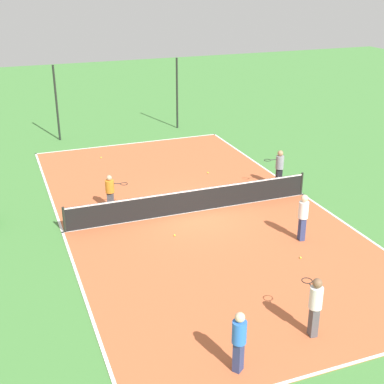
# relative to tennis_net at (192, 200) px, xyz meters

# --- Properties ---
(ground_plane) EXTENTS (80.00, 80.00, 0.00)m
(ground_plane) POSITION_rel_tennis_net_xyz_m (0.00, 0.00, -0.54)
(ground_plane) COLOR #47843D
(court_surface) EXTENTS (10.58, 20.06, 0.02)m
(court_surface) POSITION_rel_tennis_net_xyz_m (0.00, 0.00, -0.53)
(court_surface) COLOR #C66038
(court_surface) RESTS_ON ground_plane
(tennis_net) EXTENTS (10.38, 0.10, 1.03)m
(tennis_net) POSITION_rel_tennis_net_xyz_m (0.00, 0.00, 0.00)
(tennis_net) COLOR black
(tennis_net) RESTS_ON court_surface
(player_near_blue) EXTENTS (0.50, 0.50, 1.69)m
(player_near_blue) POSITION_rel_tennis_net_xyz_m (-2.27, -9.18, 0.45)
(player_near_blue) COLOR navy
(player_near_blue) RESTS_ON court_surface
(player_near_white) EXTENTS (0.41, 0.41, 1.79)m
(player_near_white) POSITION_rel_tennis_net_xyz_m (2.88, -3.72, 0.51)
(player_near_white) COLOR navy
(player_near_white) RESTS_ON court_surface
(player_far_white) EXTENTS (0.46, 0.97, 1.78)m
(player_far_white) POSITION_rel_tennis_net_xyz_m (0.22, -8.64, 0.51)
(player_far_white) COLOR #4C4C51
(player_far_white) RESTS_ON court_surface
(player_center_orange) EXTENTS (0.98, 0.69, 1.49)m
(player_center_orange) POSITION_rel_tennis_net_xyz_m (-3.03, 1.46, 0.32)
(player_center_orange) COLOR #4C4C51
(player_center_orange) RESTS_ON court_surface
(player_baseline_gray) EXTENTS (0.97, 0.46, 1.73)m
(player_baseline_gray) POSITION_rel_tennis_net_xyz_m (4.67, 1.20, 0.48)
(player_baseline_gray) COLOR black
(player_baseline_gray) RESTS_ON court_surface
(tennis_ball_right_alley) EXTENTS (0.07, 0.07, 0.07)m
(tennis_ball_right_alley) POSITION_rel_tennis_net_xyz_m (-1.38, -1.80, -0.49)
(tennis_ball_right_alley) COLOR #CCE033
(tennis_ball_right_alley) RESTS_ON court_surface
(tennis_ball_far_baseline) EXTENTS (0.07, 0.07, 0.07)m
(tennis_ball_far_baseline) POSITION_rel_tennis_net_xyz_m (-2.09, 8.04, -0.49)
(tennis_ball_far_baseline) COLOR #CCE033
(tennis_ball_far_baseline) RESTS_ON court_surface
(tennis_ball_near_net) EXTENTS (0.07, 0.07, 0.07)m
(tennis_ball_near_net) POSITION_rel_tennis_net_xyz_m (2.13, -4.92, -0.49)
(tennis_ball_near_net) COLOR #CCE033
(tennis_ball_near_net) RESTS_ON court_surface
(tennis_ball_midcourt) EXTENTS (0.07, 0.07, 0.07)m
(tennis_ball_midcourt) POSITION_rel_tennis_net_xyz_m (2.31, 3.92, -0.49)
(tennis_ball_midcourt) COLOR #CCE033
(tennis_ball_midcourt) RESTS_ON court_surface
(fence_post_back_left) EXTENTS (0.12, 0.12, 4.33)m
(fence_post_back_left) POSITION_rel_tennis_net_xyz_m (-3.64, 12.20, 1.62)
(fence_post_back_left) COLOR black
(fence_post_back_left) RESTS_ON ground_plane
(fence_post_back_right) EXTENTS (0.12, 0.12, 4.33)m
(fence_post_back_right) POSITION_rel_tennis_net_xyz_m (3.64, 12.20, 1.62)
(fence_post_back_right) COLOR black
(fence_post_back_right) RESTS_ON ground_plane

